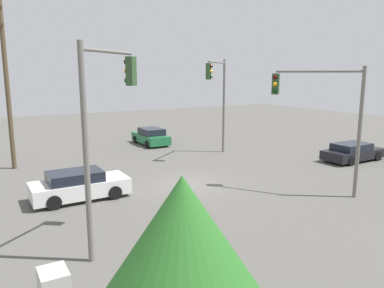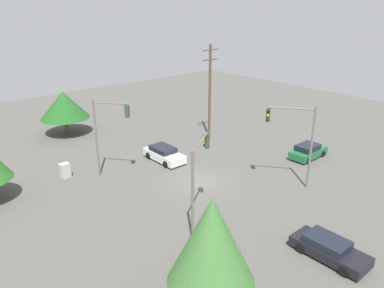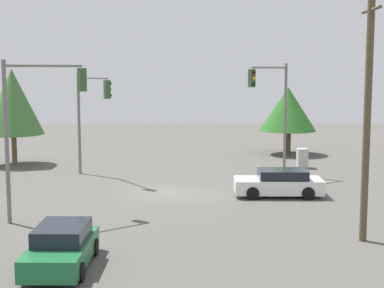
{
  "view_description": "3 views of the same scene",
  "coord_description": "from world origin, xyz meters",
  "px_view_note": "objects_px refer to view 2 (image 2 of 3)",
  "views": [
    {
      "loc": [
        16.95,
        -9.77,
        5.95
      ],
      "look_at": [
        1.62,
        -0.76,
        2.58
      ],
      "focal_mm": 35.0,
      "sensor_mm": 36.0,
      "label": 1
    },
    {
      "loc": [
        19.36,
        21.25,
        14.48
      ],
      "look_at": [
        0.42,
        -0.42,
        3.49
      ],
      "focal_mm": 35.0,
      "sensor_mm": 36.0,
      "label": 2
    },
    {
      "loc": [
        -30.61,
        -1.43,
        6.55
      ],
      "look_at": [
        0.43,
        -1.18,
        2.59
      ],
      "focal_mm": 55.0,
      "sensor_mm": 36.0,
      "label": 3
    }
  ],
  "objects_px": {
    "sedan_white": "(164,154)",
    "sedan_dark": "(329,249)",
    "sedan_green": "(308,151)",
    "traffic_signal_cross": "(108,126)",
    "electrical_cabinet": "(65,170)",
    "traffic_signal_main": "(199,169)",
    "traffic_signal_aux": "(295,133)"
  },
  "relations": [
    {
      "from": "sedan_white",
      "to": "traffic_signal_aux",
      "type": "height_order",
      "value": "traffic_signal_aux"
    },
    {
      "from": "traffic_signal_cross",
      "to": "sedan_green",
      "type": "bearing_deg",
      "value": 22.15
    },
    {
      "from": "sedan_white",
      "to": "sedan_green",
      "type": "distance_m",
      "value": 14.17
    },
    {
      "from": "sedan_dark",
      "to": "traffic_signal_aux",
      "type": "relative_size",
      "value": 0.66
    },
    {
      "from": "sedan_white",
      "to": "traffic_signal_main",
      "type": "height_order",
      "value": "traffic_signal_main"
    },
    {
      "from": "sedan_dark",
      "to": "traffic_signal_cross",
      "type": "distance_m",
      "value": 19.49
    },
    {
      "from": "sedan_white",
      "to": "sedan_dark",
      "type": "relative_size",
      "value": 0.99
    },
    {
      "from": "sedan_white",
      "to": "traffic_signal_cross",
      "type": "relative_size",
      "value": 0.65
    },
    {
      "from": "sedan_white",
      "to": "traffic_signal_aux",
      "type": "bearing_deg",
      "value": 112.54
    },
    {
      "from": "sedan_white",
      "to": "electrical_cabinet",
      "type": "xyz_separation_m",
      "value": [
        8.79,
        -2.76,
        -0.03
      ]
    },
    {
      "from": "sedan_dark",
      "to": "electrical_cabinet",
      "type": "relative_size",
      "value": 3.5
    },
    {
      "from": "sedan_dark",
      "to": "traffic_signal_cross",
      "type": "height_order",
      "value": "traffic_signal_cross"
    },
    {
      "from": "traffic_signal_main",
      "to": "electrical_cabinet",
      "type": "height_order",
      "value": "traffic_signal_main"
    },
    {
      "from": "traffic_signal_cross",
      "to": "electrical_cabinet",
      "type": "distance_m",
      "value": 5.67
    },
    {
      "from": "sedan_green",
      "to": "traffic_signal_cross",
      "type": "height_order",
      "value": "traffic_signal_cross"
    },
    {
      "from": "sedan_green",
      "to": "traffic_signal_main",
      "type": "distance_m",
      "value": 16.8
    },
    {
      "from": "sedan_white",
      "to": "sedan_dark",
      "type": "xyz_separation_m",
      "value": [
        1.45,
        18.28,
        -0.07
      ]
    },
    {
      "from": "electrical_cabinet",
      "to": "sedan_white",
      "type": "bearing_deg",
      "value": 162.55
    },
    {
      "from": "sedan_green",
      "to": "sedan_dark",
      "type": "xyz_separation_m",
      "value": [
        12.58,
        9.52,
        -0.06
      ]
    },
    {
      "from": "sedan_dark",
      "to": "sedan_green",
      "type": "bearing_deg",
      "value": -142.9
    },
    {
      "from": "sedan_white",
      "to": "electrical_cabinet",
      "type": "relative_size",
      "value": 3.46
    },
    {
      "from": "traffic_signal_main",
      "to": "traffic_signal_cross",
      "type": "xyz_separation_m",
      "value": [
        0.42,
        -11.02,
        0.31
      ]
    },
    {
      "from": "sedan_green",
      "to": "traffic_signal_cross",
      "type": "relative_size",
      "value": 0.6
    },
    {
      "from": "sedan_green",
      "to": "traffic_signal_cross",
      "type": "distance_m",
      "value": 19.43
    },
    {
      "from": "traffic_signal_main",
      "to": "traffic_signal_aux",
      "type": "bearing_deg",
      "value": -37.55
    },
    {
      "from": "sedan_white",
      "to": "traffic_signal_cross",
      "type": "distance_m",
      "value": 6.85
    },
    {
      "from": "sedan_dark",
      "to": "electrical_cabinet",
      "type": "height_order",
      "value": "electrical_cabinet"
    },
    {
      "from": "traffic_signal_main",
      "to": "traffic_signal_cross",
      "type": "relative_size",
      "value": 0.91
    },
    {
      "from": "sedan_green",
      "to": "sedan_dark",
      "type": "bearing_deg",
      "value": -52.9
    },
    {
      "from": "traffic_signal_aux",
      "to": "traffic_signal_cross",
      "type": "bearing_deg",
      "value": 3.66
    },
    {
      "from": "traffic_signal_main",
      "to": "traffic_signal_aux",
      "type": "xyz_separation_m",
      "value": [
        -9.81,
        0.53,
        0.38
      ]
    },
    {
      "from": "traffic_signal_aux",
      "to": "electrical_cabinet",
      "type": "bearing_deg",
      "value": 6.0
    }
  ]
}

